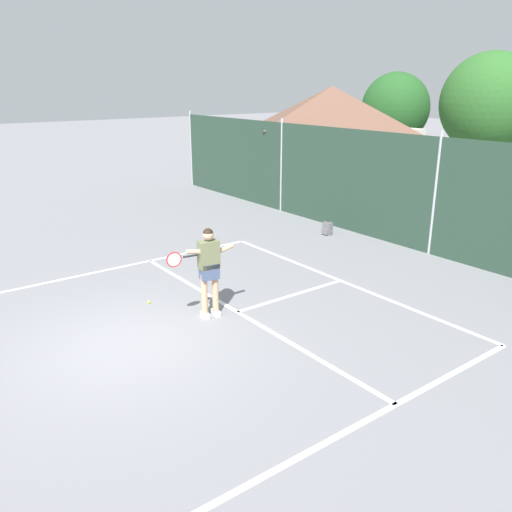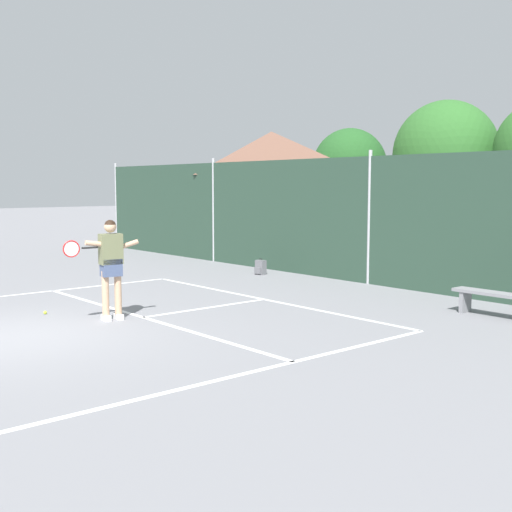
# 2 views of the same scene
# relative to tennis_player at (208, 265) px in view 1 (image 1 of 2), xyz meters

# --- Properties ---
(ground_plane) EXTENTS (120.00, 120.00, 0.00)m
(ground_plane) POSITION_rel_tennis_player_xyz_m (0.17, -1.91, -1.11)
(ground_plane) COLOR gray
(court_markings) EXTENTS (8.30, 11.10, 0.01)m
(court_markings) POSITION_rel_tennis_player_xyz_m (0.17, -1.26, -1.11)
(court_markings) COLOR white
(court_markings) RESTS_ON ground
(chainlink_fence) EXTENTS (26.09, 0.09, 3.35)m
(chainlink_fence) POSITION_rel_tennis_player_xyz_m (0.17, 7.09, 0.49)
(chainlink_fence) COLOR #284233
(chainlink_fence) RESTS_ON ground
(clubhouse_building) EXTENTS (6.40, 4.97, 4.43)m
(clubhouse_building) POSITION_rel_tennis_player_xyz_m (-7.31, 10.47, 1.18)
(clubhouse_building) COLOR beige
(clubhouse_building) RESTS_ON ground
(tennis_player) EXTENTS (0.31, 1.44, 1.85)m
(tennis_player) POSITION_rel_tennis_player_xyz_m (0.00, 0.00, 0.00)
(tennis_player) COLOR silver
(tennis_player) RESTS_ON ground
(tennis_ball) EXTENTS (0.07, 0.07, 0.07)m
(tennis_ball) POSITION_rel_tennis_player_xyz_m (-1.33, -0.72, -1.08)
(tennis_ball) COLOR #CCE033
(tennis_ball) RESTS_ON ground
(backpack_grey) EXTENTS (0.30, 0.26, 0.46)m
(backpack_grey) POSITION_rel_tennis_player_xyz_m (-2.91, 6.14, -0.92)
(backpack_grey) COLOR slate
(backpack_grey) RESTS_ON ground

